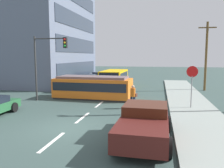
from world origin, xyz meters
TOP-DOWN VIEW (x-y plane):
  - ground_plane at (0.00, 10.00)m, footprint 120.00×120.00m
  - sidewalk_curb_right at (6.80, 6.00)m, footprint 3.20×36.00m
  - lane_stripe_0 at (0.00, -2.00)m, footprint 0.16×2.40m
  - lane_stripe_1 at (0.00, 2.00)m, footprint 0.16×2.40m
  - lane_stripe_2 at (0.00, 6.00)m, footprint 0.16×2.40m
  - lane_stripe_3 at (0.00, 14.24)m, footprint 0.16×2.40m
  - lane_stripe_4 at (0.00, 20.24)m, footprint 0.16×2.40m
  - corner_building at (-14.32, 19.26)m, footprint 15.80×16.69m
  - streetcar_tram at (-1.19, 8.24)m, footprint 6.75×2.79m
  - city_bus at (-1.03, 16.93)m, footprint 2.64×5.89m
  - pedestrian_crossing at (2.68, 5.10)m, footprint 0.49×0.36m
  - pickup_truck_parked at (3.89, -1.05)m, footprint 2.37×5.05m
  - parked_sedan_mid at (-5.14, 12.20)m, footprint 2.06×4.31m
  - parked_sedan_far at (-5.00, 19.02)m, footprint 2.11×4.35m
  - parked_sedan_furthest at (-4.92, 24.55)m, footprint 2.04×4.51m
  - stop_sign at (6.68, 5.62)m, footprint 0.76×0.07m
  - traffic_light_mast at (-4.43, 6.37)m, footprint 2.87×0.33m
  - utility_pole_mid at (9.29, 15.15)m, footprint 1.80×0.24m

SIDE VIEW (x-z plane):
  - ground_plane at x=0.00m, z-range 0.00..0.00m
  - lane_stripe_0 at x=0.00m, z-range 0.00..0.01m
  - lane_stripe_1 at x=0.00m, z-range 0.00..0.01m
  - lane_stripe_2 at x=0.00m, z-range 0.00..0.01m
  - lane_stripe_3 at x=0.00m, z-range 0.00..0.01m
  - lane_stripe_4 at x=0.00m, z-range 0.00..0.01m
  - sidewalk_curb_right at x=6.80m, z-range 0.00..0.14m
  - parked_sedan_mid at x=-5.14m, z-range 0.03..1.22m
  - parked_sedan_furthest at x=-4.92m, z-range 0.03..1.22m
  - parked_sedan_far at x=-5.00m, z-range 0.03..1.22m
  - pickup_truck_parked at x=3.89m, z-range 0.02..1.57m
  - pedestrian_crossing at x=2.68m, z-range 0.11..1.78m
  - streetcar_tram at x=-1.19m, z-range 0.03..1.99m
  - city_bus at x=-1.03m, z-range 0.14..2.07m
  - stop_sign at x=6.68m, z-range 0.75..3.63m
  - traffic_light_mast at x=-4.43m, z-range 1.05..6.34m
  - utility_pole_mid at x=9.29m, z-range 0.18..7.43m
  - corner_building at x=-14.32m, z-range 0.00..16.00m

